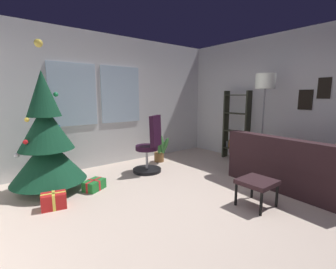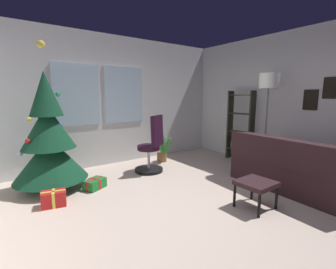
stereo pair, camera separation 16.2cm
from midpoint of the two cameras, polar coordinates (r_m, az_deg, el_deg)
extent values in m
cube|color=beige|center=(3.53, 7.12, -16.78)|extent=(5.07, 5.26, 0.10)
cube|color=silver|center=(5.39, -13.57, 7.80)|extent=(5.07, 0.10, 2.75)
cube|color=silver|center=(5.02, -22.66, 8.81)|extent=(0.90, 0.03, 1.20)
cube|color=silver|center=(5.39, -12.12, 9.31)|extent=(0.90, 0.03, 1.20)
cube|color=silver|center=(5.35, 27.39, 7.00)|extent=(0.10, 5.26, 2.75)
cube|color=black|center=(5.21, 29.32, 7.29)|extent=(0.02, 0.25, 0.38)
cube|color=black|center=(5.10, 32.62, 9.35)|extent=(0.02, 0.21, 0.37)
cube|color=#2E1B1F|center=(4.44, 27.17, -8.47)|extent=(1.05, 2.04, 0.44)
cube|color=#2E1B1F|center=(4.01, 25.06, -3.76)|extent=(0.34, 1.99, 0.42)
cube|color=#2E1B1F|center=(4.84, 17.87, -2.52)|extent=(0.92, 0.20, 0.20)
cube|color=#B11E1B|center=(4.35, 20.83, -3.05)|extent=(0.20, 0.41, 0.42)
cube|color=beige|center=(4.14, 25.36, -3.95)|extent=(0.22, 0.41, 0.42)
cube|color=brown|center=(3.87, 33.66, -5.52)|extent=(0.20, 0.42, 0.41)
cube|color=#2E1B1F|center=(3.47, 19.32, -10.70)|extent=(0.45, 0.43, 0.06)
cylinder|color=black|center=(3.29, 20.09, -15.38)|extent=(0.04, 0.04, 0.31)
cylinder|color=black|center=(3.61, 23.46, -13.33)|extent=(0.04, 0.04, 0.31)
cylinder|color=black|center=(3.48, 14.68, -13.72)|extent=(0.04, 0.04, 0.31)
cylinder|color=black|center=(3.78, 18.35, -11.97)|extent=(0.04, 0.04, 0.31)
cylinder|color=#4C331E|center=(4.36, -27.36, -10.75)|extent=(0.12, 0.12, 0.16)
cone|color=#113E27|center=(4.24, -27.80, -5.32)|extent=(1.12, 1.12, 0.69)
cone|color=#113E27|center=(4.15, -28.33, 1.54)|extent=(0.81, 0.81, 0.69)
cone|color=#113E27|center=(4.12, -28.89, 8.60)|extent=(0.49, 0.49, 0.69)
sphere|color=red|center=(3.96, -32.03, -1.55)|extent=(0.07, 0.07, 0.07)
sphere|color=gold|center=(4.00, -31.79, 3.03)|extent=(0.07, 0.07, 0.07)
sphere|color=silver|center=(4.29, -33.43, -4.18)|extent=(0.07, 0.07, 0.07)
sphere|color=blue|center=(4.41, -25.79, 1.72)|extent=(0.06, 0.06, 0.06)
sphere|color=#1E8C4C|center=(4.14, -26.36, 8.61)|extent=(0.07, 0.07, 0.07)
sphere|color=#F2D14C|center=(4.19, -29.71, 18.51)|extent=(0.12, 0.12, 0.12)
cube|color=red|center=(3.68, -26.89, -14.02)|extent=(0.34, 0.26, 0.21)
cube|color=#EAD84C|center=(3.68, -26.89, -14.02)|extent=(0.08, 0.21, 0.22)
cube|color=#EAD84C|center=(3.68, -26.89, -14.02)|extent=(0.32, 0.10, 0.22)
cube|color=#1E722D|center=(4.10, -18.41, -11.42)|extent=(0.40, 0.35, 0.16)
cube|color=red|center=(4.10, -18.41, -11.42)|extent=(0.32, 0.19, 0.17)
cube|color=red|center=(4.10, -18.41, -11.42)|extent=(0.14, 0.22, 0.17)
cylinder|color=black|center=(4.81, -6.02, -8.48)|extent=(0.56, 0.56, 0.06)
cylinder|color=#B2B2B7|center=(4.75, -6.07, -5.69)|extent=(0.05, 0.05, 0.43)
cylinder|color=black|center=(4.70, -6.11, -3.17)|extent=(0.44, 0.44, 0.09)
cube|color=black|center=(4.56, -4.02, 0.88)|extent=(0.39, 0.30, 0.59)
cube|color=#292B1E|center=(5.57, 17.76, 1.73)|extent=(0.18, 0.04, 1.61)
cube|color=#292B1E|center=(5.92, 12.93, 2.37)|extent=(0.18, 0.04, 1.61)
cube|color=#292B1E|center=(5.83, 15.04, -3.35)|extent=(0.18, 0.56, 0.02)
cube|color=#292B1E|center=(5.76, 15.21, 0.73)|extent=(0.18, 0.56, 0.02)
cube|color=#292B1E|center=(5.71, 15.39, 4.89)|extent=(0.18, 0.56, 0.02)
cube|color=#292B1E|center=(5.70, 15.58, 9.10)|extent=(0.18, 0.56, 0.02)
cube|color=#9F2B22|center=(5.69, 16.88, -2.76)|extent=(0.17, 0.04, 0.16)
cube|color=#1C4D8E|center=(5.74, 16.48, -2.54)|extent=(0.13, 0.06, 0.18)
cube|color=beige|center=(5.78, 15.90, -2.51)|extent=(0.14, 0.05, 0.17)
cube|color=#2A5E40|center=(5.81, 15.18, -2.19)|extent=(0.16, 0.08, 0.22)
cube|color=#822865|center=(5.87, 14.70, -2.38)|extent=(0.14, 0.04, 0.15)
cube|color=#B46A1F|center=(5.91, 14.20, -2.10)|extent=(0.13, 0.07, 0.19)
cube|color=#44484C|center=(5.96, 13.61, -2.20)|extent=(0.13, 0.06, 0.14)
cylinder|color=slate|center=(5.14, 20.29, -8.04)|extent=(0.28, 0.28, 0.03)
cylinder|color=slate|center=(4.96, 20.82, 0.96)|extent=(0.03, 0.03, 1.60)
cylinder|color=white|center=(4.93, 21.46, 11.82)|extent=(0.36, 0.36, 0.28)
cylinder|color=brown|center=(5.48, -3.02, -5.39)|extent=(0.22, 0.22, 0.21)
ellipsoid|color=#387737|center=(5.26, -2.39, -2.47)|extent=(0.21, 0.17, 0.44)
ellipsoid|color=#387737|center=(5.27, -1.58, -2.69)|extent=(0.20, 0.21, 0.40)
ellipsoid|color=#387737|center=(5.37, -2.73, -2.70)|extent=(0.12, 0.12, 0.34)
ellipsoid|color=#387737|center=(5.29, -3.07, -3.32)|extent=(0.20, 0.15, 0.28)
ellipsoid|color=#387737|center=(5.32, -2.31, -2.35)|extent=(0.14, 0.14, 0.43)
camera|label=1|loc=(0.08, -91.21, -0.20)|focal=25.41mm
camera|label=2|loc=(0.08, 88.79, 0.20)|focal=25.41mm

